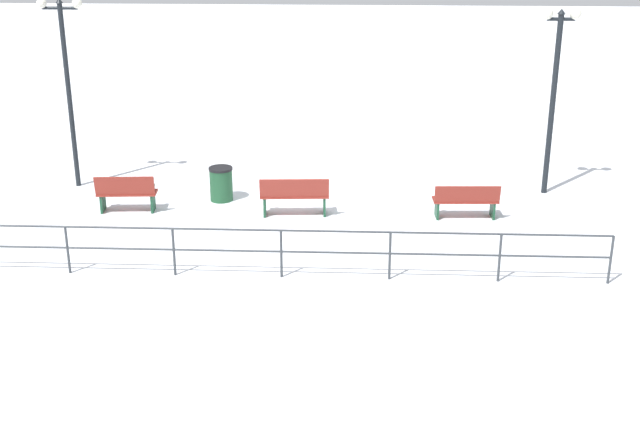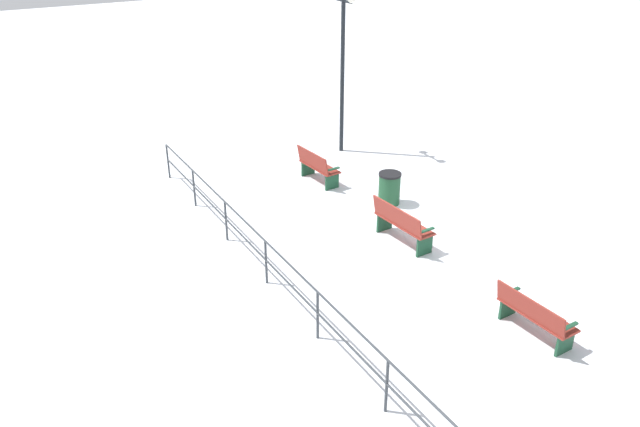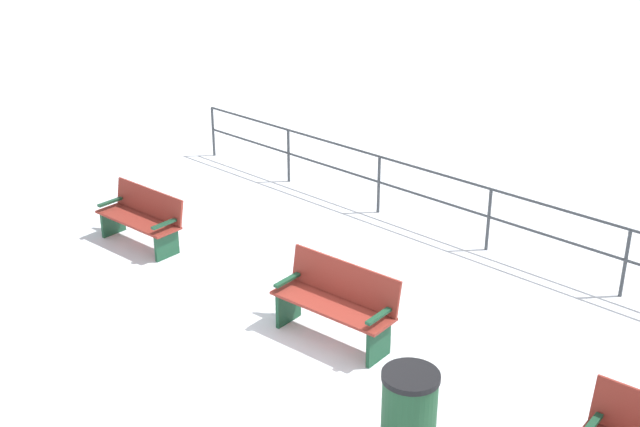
{
  "view_description": "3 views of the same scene",
  "coord_description": "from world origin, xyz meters",
  "px_view_note": "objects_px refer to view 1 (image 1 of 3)",
  "views": [
    {
      "loc": [
        -18.41,
        -1.43,
        6.98
      ],
      "look_at": [
        -2.01,
        -0.68,
        0.77
      ],
      "focal_mm": 47.47,
      "sensor_mm": 36.0,
      "label": 1
    },
    {
      "loc": [
        -8.07,
        -10.12,
        7.1
      ],
      "look_at": [
        -1.56,
        1.19,
        0.59
      ],
      "focal_mm": 35.92,
      "sensor_mm": 36.0,
      "label": 2
    },
    {
      "loc": [
        6.27,
        5.7,
        5.35
      ],
      "look_at": [
        -1.54,
        -1.59,
        0.74
      ],
      "focal_mm": 45.84,
      "sensor_mm": 36.0,
      "label": 3
    }
  ],
  "objects_px": {
    "bench_nearest": "(466,200)",
    "bench_third": "(126,193)",
    "bench_second": "(294,195)",
    "lamppost_near": "(556,73)",
    "lamppost_middle": "(66,65)",
    "trash_bin": "(221,184)"
  },
  "relations": [
    {
      "from": "bench_third",
      "to": "trash_bin",
      "type": "distance_m",
      "value": 2.27
    },
    {
      "from": "bench_nearest",
      "to": "lamppost_near",
      "type": "distance_m",
      "value": 3.88
    },
    {
      "from": "lamppost_near",
      "to": "lamppost_middle",
      "type": "relative_size",
      "value": 0.96
    },
    {
      "from": "bench_nearest",
      "to": "bench_third",
      "type": "distance_m",
      "value": 7.86
    },
    {
      "from": "bench_third",
      "to": "lamppost_near",
      "type": "xyz_separation_m",
      "value": [
        1.86,
        -10.04,
        2.54
      ]
    },
    {
      "from": "bench_nearest",
      "to": "bench_second",
      "type": "height_order",
      "value": "bench_second"
    },
    {
      "from": "bench_second",
      "to": "bench_third",
      "type": "distance_m",
      "value": 3.93
    },
    {
      "from": "lamppost_middle",
      "to": "bench_nearest",
      "type": "bearing_deg",
      "value": -101.24
    },
    {
      "from": "bench_nearest",
      "to": "bench_third",
      "type": "height_order",
      "value": "bench_third"
    },
    {
      "from": "trash_bin",
      "to": "lamppost_middle",
      "type": "bearing_deg",
      "value": 76.37
    },
    {
      "from": "bench_second",
      "to": "bench_nearest",
      "type": "bearing_deg",
      "value": -93.76
    },
    {
      "from": "lamppost_near",
      "to": "trash_bin",
      "type": "relative_size",
      "value": 5.44
    },
    {
      "from": "bench_second",
      "to": "lamppost_middle",
      "type": "xyz_separation_m",
      "value": [
        1.92,
        5.7,
        2.6
      ]
    },
    {
      "from": "lamppost_middle",
      "to": "trash_bin",
      "type": "distance_m",
      "value": 4.77
    },
    {
      "from": "lamppost_middle",
      "to": "trash_bin",
      "type": "xyz_separation_m",
      "value": [
        -0.93,
        -3.84,
        -2.68
      ]
    },
    {
      "from": "bench_second",
      "to": "lamppost_near",
      "type": "bearing_deg",
      "value": -76.44
    },
    {
      "from": "bench_second",
      "to": "lamppost_near",
      "type": "relative_size",
      "value": 0.36
    },
    {
      "from": "bench_third",
      "to": "bench_second",
      "type": "bearing_deg",
      "value": -95.24
    },
    {
      "from": "lamppost_middle",
      "to": "bench_third",
      "type": "bearing_deg",
      "value": -136.46
    },
    {
      "from": "lamppost_near",
      "to": "bench_nearest",
      "type": "bearing_deg",
      "value": 131.19
    },
    {
      "from": "lamppost_near",
      "to": "bench_second",
      "type": "bearing_deg",
      "value": 107.45
    },
    {
      "from": "bench_second",
      "to": "lamppost_near",
      "type": "xyz_separation_m",
      "value": [
        1.92,
        -6.11,
        2.51
      ]
    }
  ]
}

